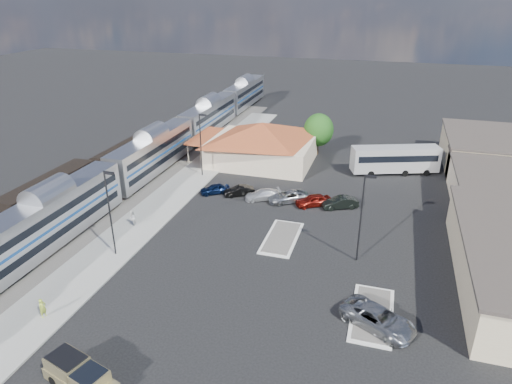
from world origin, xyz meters
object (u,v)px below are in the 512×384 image
(station_depot, at_px, (262,142))
(pickup_truck, at_px, (80,377))
(suv, at_px, (378,318))
(coach_bus, at_px, (395,158))

(station_depot, relative_size, pickup_truck, 3.19)
(station_depot, relative_size, suv, 3.05)
(pickup_truck, height_order, suv, pickup_truck)
(pickup_truck, bearing_deg, station_depot, 16.38)
(station_depot, xyz_separation_m, suv, (19.03, -33.37, -2.29))
(station_depot, height_order, suv, station_depot)
(suv, relative_size, coach_bus, 0.48)
(suv, bearing_deg, station_depot, 58.49)
(pickup_truck, distance_m, coach_bus, 49.70)
(station_depot, xyz_separation_m, coach_bus, (19.47, 0.91, -0.86))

